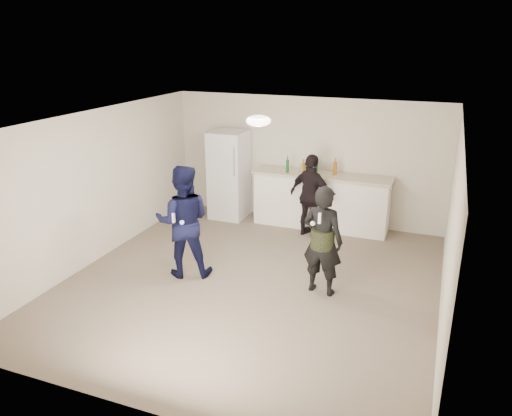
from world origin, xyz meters
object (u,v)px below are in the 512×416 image
(shaker, at_px, (302,168))
(spectator, at_px, (311,196))
(man, at_px, (183,221))
(fridge, at_px, (229,175))
(woman, at_px, (323,240))
(counter, at_px, (321,202))

(shaker, height_order, spectator, spectator)
(spectator, bearing_deg, man, 78.55)
(fridge, bearing_deg, woman, -44.04)
(man, bearing_deg, counter, -140.70)
(man, xyz_separation_m, woman, (2.16, 0.20, -0.07))
(shaker, distance_m, spectator, 0.69)
(fridge, xyz_separation_m, spectator, (1.86, -0.43, -0.11))
(fridge, xyz_separation_m, woman, (2.59, -2.51, -0.08))
(man, relative_size, spectator, 1.13)
(counter, xyz_separation_m, woman, (0.66, -2.58, 0.30))
(shaker, xyz_separation_m, woman, (1.06, -2.54, -0.35))
(counter, xyz_separation_m, fridge, (-1.93, -0.07, 0.38))
(counter, xyz_separation_m, spectator, (-0.07, -0.50, 0.26))
(man, bearing_deg, shaker, -134.13)
(woman, bearing_deg, man, 14.05)
(woman, xyz_separation_m, spectator, (-0.73, 2.08, -0.04))
(man, bearing_deg, spectator, -144.40)
(counter, height_order, woman, woman)
(man, distance_m, spectator, 2.69)
(fridge, distance_m, spectator, 1.91)
(counter, xyz_separation_m, man, (-1.50, -2.77, 0.37))
(man, distance_m, woman, 2.17)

